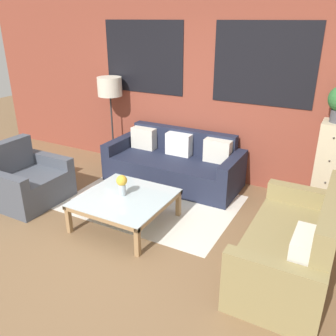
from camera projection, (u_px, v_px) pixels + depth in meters
ground_plane at (106, 250)px, 3.95m from camera, size 16.00×16.00×0.00m
wall_back_brick at (199, 87)px, 5.37m from camera, size 8.40×0.09×2.80m
rug at (152, 202)px, 4.95m from camera, size 2.29×1.61×0.00m
couch_dark at (174, 164)px, 5.49m from camera, size 2.06×0.88×0.78m
settee_vintage at (293, 248)px, 3.45m from camera, size 0.80×1.64×0.92m
armchair_corner at (28, 182)px, 4.91m from camera, size 0.80×0.94×0.84m
coffee_table at (125, 200)px, 4.33m from camera, size 1.04×1.04×0.37m
floor_lamp at (110, 90)px, 5.83m from camera, size 0.40×0.40×1.49m
drawer_cabinet at (329, 167)px, 4.60m from camera, size 0.34×0.39×1.19m
flower_vase at (122, 184)px, 4.29m from camera, size 0.13×0.13×0.26m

